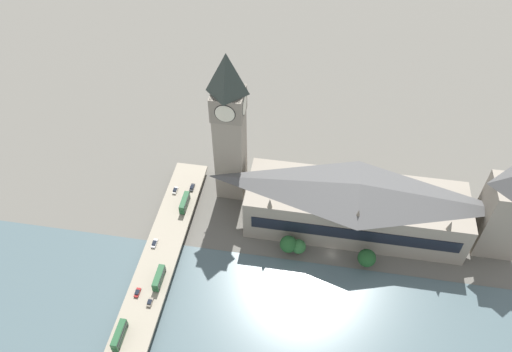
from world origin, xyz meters
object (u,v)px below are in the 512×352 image
victoria_tower (505,211)px  car_northbound_mid (150,302)px  car_southbound_tail (192,187)px  parliament_hall (355,206)px  car_northbound_lead (137,293)px  clock_tower (229,125)px  double_decker_bus_lead (185,202)px  double_decker_bus_mid (159,278)px  road_bridge (145,299)px  car_southbound_lead (175,190)px  car_southbound_mid (154,243)px  double_decker_bus_rear (119,335)px

victoria_tower → car_northbound_mid: 148.44m
car_southbound_tail → car_northbound_mid: bearing=179.0°
parliament_hall → car_northbound_lead: bearing=121.9°
clock_tower → double_decker_bus_lead: bearing=133.8°
clock_tower → double_decker_bus_mid: bearing=162.4°
road_bridge → double_decker_bus_lead: (48.75, -3.53, 3.52)m
double_decker_bus_lead → car_northbound_mid: double_decker_bus_lead is taller
parliament_hall → car_southbound_lead: 83.73m
parliament_hall → double_decker_bus_mid: (-44.87, 76.10, -6.90)m
car_northbound_lead → car_northbound_mid: (-3.35, -6.19, 0.03)m
double_decker_bus_lead → car_northbound_lead: bearing=171.7°
car_northbound_lead → road_bridge: bearing=-116.0°
clock_tower → car_southbound_lead: bearing=110.5°
car_northbound_mid → car_southbound_tail: 61.92m
car_northbound_lead → car_southbound_tail: (58.56, -7.29, -0.01)m
car_southbound_mid → car_southbound_tail: 35.24m
road_bridge → car_northbound_lead: (1.62, 3.34, 1.52)m
double_decker_bus_rear → clock_tower: bearing=-16.9°
double_decker_bus_lead → double_decker_bus_mid: 40.27m
car_southbound_tail → victoria_tower: bearing=-92.9°
double_decker_bus_rear → car_southbound_lead: (74.43, -0.03, -2.00)m
parliament_hall → victoria_tower: victoria_tower is taller
car_southbound_lead → double_decker_bus_mid: bearing=-171.7°
parliament_hall → car_southbound_mid: parliament_hall is taller
parliament_hall → car_southbound_mid: bearing=108.2°
road_bridge → double_decker_bus_rear: double_decker_bus_rear is taller
parliament_hall → double_decker_bus_lead: parliament_hall is taller
parliament_hall → clock_tower: size_ratio=1.24×
car_southbound_lead → parliament_hall: bearing=-92.5°
car_northbound_mid → parliament_hall: bearing=-54.4°
road_bridge → car_northbound_lead: car_northbound_lead is taller
double_decker_bus_mid → double_decker_bus_rear: size_ratio=0.95×
car_southbound_lead → car_southbound_tail: size_ratio=0.91×
victoria_tower → road_bridge: 150.64m
parliament_hall → car_southbound_mid: (-27.52, 83.62, -8.77)m
parliament_hall → car_northbound_mid: size_ratio=24.20×
victoria_tower → double_decker_bus_mid: size_ratio=4.56×
parliament_hall → double_decker_bus_rear: parliament_hall is taller
victoria_tower → road_bridge: size_ratio=0.31×
clock_tower → double_decker_bus_mid: (-58.09, 18.44, -33.79)m
victoria_tower → car_southbound_mid: (-27.58, 143.50, -17.02)m
double_decker_bus_mid → parliament_hall: bearing=-59.5°
parliament_hall → road_bridge: bearing=123.8°
parliament_hall → victoria_tower: 60.45m
victoria_tower → double_decker_bus_lead: bearing=92.0°
clock_tower → double_decker_bus_mid: size_ratio=7.26×
car_southbound_tail → car_southbound_mid: bearing=167.2°
parliament_hall → double_decker_bus_lead: (-4.59, 76.22, -6.76)m
clock_tower → double_decker_bus_lead: 42.35m
parliament_hall → car_northbound_mid: 94.98m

